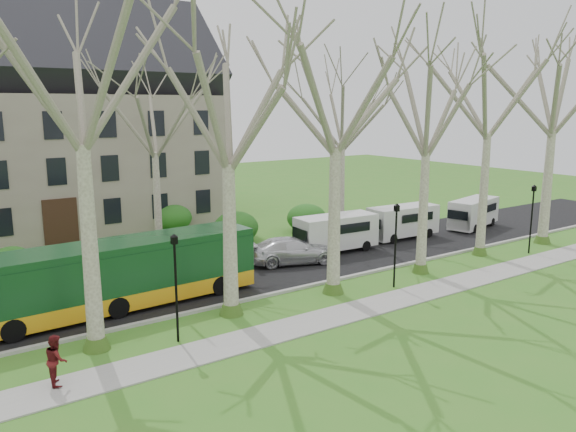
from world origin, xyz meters
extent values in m
plane|color=#3A7B23|center=(0.00, 0.00, 0.00)|extent=(120.00, 120.00, 0.00)
cube|color=gray|center=(0.00, -2.50, 0.03)|extent=(70.00, 2.00, 0.06)
cube|color=black|center=(0.00, 5.50, 0.03)|extent=(80.00, 8.00, 0.06)
cube|color=#A5A39E|center=(0.00, 1.50, 0.07)|extent=(80.00, 0.25, 0.14)
cube|color=slate|center=(-6.00, 24.00, 5.00)|extent=(26.00, 12.00, 10.00)
cylinder|color=black|center=(-6.00, -1.00, 2.00)|extent=(0.10, 0.10, 4.00)
cube|color=black|center=(-6.00, -1.00, 4.15)|extent=(0.22, 0.22, 0.30)
cylinder|color=black|center=(6.00, -1.00, 2.00)|extent=(0.10, 0.10, 4.00)
cube|color=black|center=(6.00, -1.00, 4.15)|extent=(0.22, 0.22, 0.30)
cylinder|color=black|center=(18.00, -1.00, 2.00)|extent=(0.10, 0.10, 4.00)
cube|color=black|center=(18.00, -1.00, 4.15)|extent=(0.22, 0.22, 0.30)
ellipsoid|color=#274E16|center=(-10.00, 12.00, 1.00)|extent=(2.60, 2.60, 2.00)
ellipsoid|color=#274E16|center=(4.00, 12.00, 1.00)|extent=(2.60, 2.60, 2.00)
ellipsoid|color=#274E16|center=(10.00, 12.00, 1.00)|extent=(2.60, 2.60, 2.00)
ellipsoid|color=#274E16|center=(2.00, 18.00, 1.00)|extent=(2.60, 2.60, 2.00)
imported|color=silver|center=(4.16, 5.52, 0.83)|extent=(5.72, 3.75, 1.54)
imported|color=#541315|center=(-10.79, -2.04, 0.92)|extent=(0.74, 0.90, 1.73)
camera|label=1|loc=(-14.32, -20.76, 9.23)|focal=35.00mm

